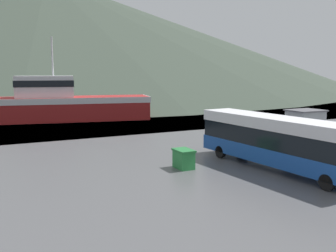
{
  "coord_description": "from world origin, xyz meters",
  "views": [
    {
      "loc": [
        -16.48,
        -9.3,
        6.28
      ],
      "look_at": [
        -3.53,
        16.96,
        2.0
      ],
      "focal_mm": 40.0,
      "sensor_mm": 36.0,
      "label": 1
    }
  ],
  "objects_px": {
    "fishing_boat": "(60,103)",
    "storage_bin": "(184,159)",
    "small_boat": "(85,114)",
    "tour_bus": "(278,140)",
    "delivery_van": "(326,147)",
    "dock_kiosk": "(305,124)"
  },
  "relations": [
    {
      "from": "delivery_van",
      "to": "tour_bus",
      "type": "bearing_deg",
      "value": 174.53
    },
    {
      "from": "dock_kiosk",
      "to": "small_boat",
      "type": "bearing_deg",
      "value": 118.81
    },
    {
      "from": "fishing_boat",
      "to": "storage_bin",
      "type": "distance_m",
      "value": 28.27
    },
    {
      "from": "storage_bin",
      "to": "small_boat",
      "type": "height_order",
      "value": "storage_bin"
    },
    {
      "from": "fishing_boat",
      "to": "dock_kiosk",
      "type": "height_order",
      "value": "fishing_boat"
    },
    {
      "from": "delivery_van",
      "to": "dock_kiosk",
      "type": "height_order",
      "value": "dock_kiosk"
    },
    {
      "from": "storage_bin",
      "to": "small_boat",
      "type": "distance_m",
      "value": 31.02
    },
    {
      "from": "fishing_boat",
      "to": "storage_bin",
      "type": "height_order",
      "value": "fishing_boat"
    },
    {
      "from": "tour_bus",
      "to": "fishing_boat",
      "type": "distance_m",
      "value": 32.0
    },
    {
      "from": "delivery_van",
      "to": "storage_bin",
      "type": "distance_m",
      "value": 9.8
    },
    {
      "from": "storage_bin",
      "to": "dock_kiosk",
      "type": "bearing_deg",
      "value": 16.74
    },
    {
      "from": "storage_bin",
      "to": "fishing_boat",
      "type": "bearing_deg",
      "value": 95.43
    },
    {
      "from": "storage_bin",
      "to": "tour_bus",
      "type": "bearing_deg",
      "value": -28.57
    },
    {
      "from": "fishing_boat",
      "to": "small_boat",
      "type": "height_order",
      "value": "fishing_boat"
    },
    {
      "from": "delivery_van",
      "to": "fishing_boat",
      "type": "relative_size",
      "value": 0.24
    },
    {
      "from": "small_boat",
      "to": "tour_bus",
      "type": "bearing_deg",
      "value": -124.73
    },
    {
      "from": "tour_bus",
      "to": "small_boat",
      "type": "height_order",
      "value": "tour_bus"
    },
    {
      "from": "small_boat",
      "to": "delivery_van",
      "type": "bearing_deg",
      "value": -118.51
    },
    {
      "from": "dock_kiosk",
      "to": "fishing_boat",
      "type": "bearing_deg",
      "value": 127.96
    },
    {
      "from": "fishing_boat",
      "to": "storage_bin",
      "type": "bearing_deg",
      "value": 16.6
    },
    {
      "from": "small_boat",
      "to": "fishing_boat",
      "type": "bearing_deg",
      "value": 175.72
    },
    {
      "from": "fishing_boat",
      "to": "dock_kiosk",
      "type": "distance_m",
      "value": 29.7
    }
  ]
}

